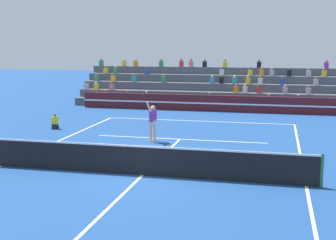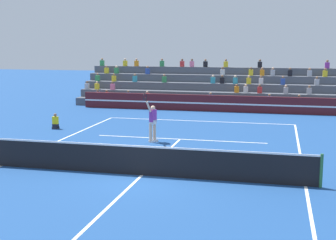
% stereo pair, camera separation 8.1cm
% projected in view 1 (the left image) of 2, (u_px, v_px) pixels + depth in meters
% --- Properties ---
extents(ground_plane, '(120.00, 120.00, 0.00)m').
position_uv_depth(ground_plane, '(142.00, 175.00, 16.28)').
color(ground_plane, navy).
extents(court_lines, '(11.10, 23.90, 0.01)m').
position_uv_depth(court_lines, '(142.00, 175.00, 16.28)').
color(court_lines, white).
rests_on(court_lines, ground).
extents(tennis_net, '(12.00, 0.10, 1.10)m').
position_uv_depth(tennis_net, '(142.00, 160.00, 16.20)').
color(tennis_net, '#2D6B38').
rests_on(tennis_net, ground).
extents(sponsor_banner_wall, '(18.00, 0.26, 1.10)m').
position_uv_depth(sponsor_banner_wall, '(209.00, 103.00, 31.67)').
color(sponsor_banner_wall, '#51191E').
rests_on(sponsor_banner_wall, ground).
extents(bleacher_stand, '(20.35, 4.75, 3.38)m').
position_uv_depth(bleacher_stand, '(216.00, 91.00, 35.25)').
color(bleacher_stand, '#4C515B').
rests_on(bleacher_stand, ground).
extents(ball_kid_courtside, '(0.30, 0.36, 0.84)m').
position_uv_depth(ball_kid_courtside, '(55.00, 123.00, 25.11)').
color(ball_kid_courtside, black).
rests_on(ball_kid_courtside, ground).
extents(tennis_player, '(0.49, 1.17, 2.41)m').
position_uv_depth(tennis_player, '(153.00, 121.00, 21.67)').
color(tennis_player, beige).
rests_on(tennis_player, ground).
extents(tennis_ball, '(0.07, 0.07, 0.07)m').
position_uv_depth(tennis_ball, '(46.00, 162.00, 18.04)').
color(tennis_ball, '#C6DB33').
rests_on(tennis_ball, ground).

